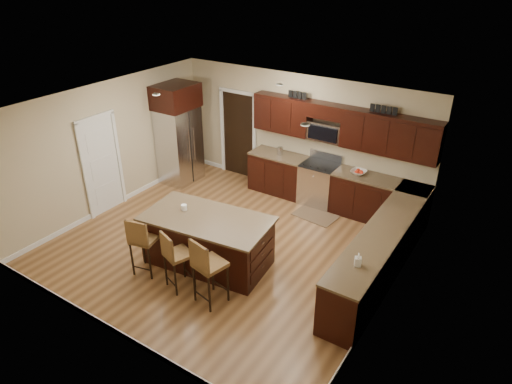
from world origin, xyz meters
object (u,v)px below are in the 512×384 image
Objects in this scene: stool_right at (206,265)px; stool_mid at (175,255)px; island at (208,242)px; stool_left at (142,240)px; range at (319,183)px; refrigerator at (178,133)px.

stool_mid is at bearing -168.51° from stool_right.
stool_right is (0.66, -0.85, 0.30)m from island.
stool_mid is at bearing -12.45° from stool_left.
range reaches higher than stool_mid.
stool_mid is at bearing -99.31° from range.
stool_right is at bearing -89.78° from range.
range is 3.47m from refrigerator.
stool_left is at bearing -137.01° from island.
refrigerator is (-2.65, 2.30, 0.78)m from island.
stool_left is 0.94× the size of stool_right.
stool_left is at bearing -159.87° from stool_mid.
range is 0.48× the size of island.
range is 1.05× the size of stool_mid.
island is 0.87m from stool_mid.
range is 3.93m from stool_right.
refrigerator is (-1.94, 3.15, 0.52)m from stool_left.
stool_mid is 4.15m from refrigerator.
stool_left is 0.46× the size of refrigerator.
stool_right is at bearing -43.55° from refrigerator.
stool_right is (0.01, -3.92, 0.26)m from range.
stool_right is 4.60m from refrigerator.
range is at bearing 71.27° from island.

